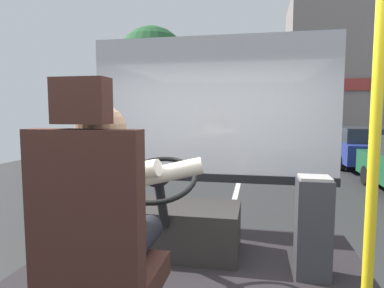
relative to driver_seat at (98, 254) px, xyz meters
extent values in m
cube|color=#2B2B2B|center=(0.22, 9.24, -1.35)|extent=(18.00, 44.00, 0.05)
cube|color=silver|center=(0.22, 9.24, -1.32)|extent=(0.12, 39.60, 0.00)
cube|color=#381E19|center=(0.00, 0.09, -0.16)|extent=(0.48, 0.48, 0.12)
cube|color=#381E19|center=(0.00, -0.10, 0.23)|extent=(0.48, 0.10, 0.66)
cube|color=#381E19|center=(0.00, -0.10, 0.67)|extent=(0.22, 0.10, 0.18)
cylinder|color=black|center=(0.09, 0.22, -0.03)|extent=(0.15, 0.46, 0.15)
cylinder|color=black|center=(-0.09, 0.22, -0.03)|extent=(0.15, 0.46, 0.15)
cylinder|color=silver|center=(0.00, 0.06, 0.17)|extent=(0.33, 0.33, 0.55)
cube|color=#70934C|center=(0.00, 0.23, 0.24)|extent=(0.06, 0.01, 0.34)
sphere|color=#A37A5B|center=(0.00, 0.06, 0.54)|extent=(0.23, 0.23, 0.23)
cylinder|color=silver|center=(0.10, 0.35, 0.28)|extent=(0.62, 0.20, 0.22)
cylinder|color=silver|center=(-0.10, 0.35, 0.28)|extent=(0.62, 0.20, 0.22)
cube|color=#282623|center=(0.00, 1.37, -0.36)|extent=(1.10, 0.56, 0.40)
cylinder|color=black|center=(0.00, 1.00, -0.04)|extent=(0.07, 0.24, 0.43)
torus|color=black|center=(0.00, 0.91, 0.16)|extent=(0.56, 0.52, 0.26)
cylinder|color=black|center=(0.00, 0.91, 0.16)|extent=(0.16, 0.16, 0.09)
cylinder|color=yellow|center=(1.14, 0.14, 0.46)|extent=(0.04, 0.04, 2.04)
cube|color=#333338|center=(1.08, 1.13, -0.21)|extent=(0.24, 0.22, 0.71)
cube|color=#9E9993|center=(1.08, 1.13, 0.16)|extent=(0.21, 0.20, 0.02)
cube|color=silver|center=(0.22, 2.06, 0.69)|extent=(2.50, 0.01, 1.40)
cube|color=black|center=(0.22, 2.06, -0.05)|extent=(2.50, 0.08, 0.08)
cylinder|color=#4C3828|center=(-3.55, 11.90, 0.19)|extent=(0.28, 0.28, 3.03)
sphere|color=#24582D|center=(-3.55, 11.90, 2.64)|extent=(2.87, 2.87, 2.87)
cube|color=gray|center=(6.99, 19.31, 2.76)|extent=(9.11, 4.64, 8.17)
cylinder|color=black|center=(3.57, 8.13, -1.07)|extent=(0.14, 0.52, 0.52)
cube|color=navy|center=(4.32, 11.76, -0.74)|extent=(1.74, 4.48, 0.64)
cube|color=#282D33|center=(4.32, 11.49, -0.17)|extent=(1.43, 2.46, 0.49)
cylinder|color=black|center=(5.14, 13.15, -1.06)|extent=(0.14, 0.53, 0.53)
cylinder|color=black|center=(3.49, 13.15, -1.06)|extent=(0.14, 0.53, 0.53)
cylinder|color=black|center=(3.49, 10.37, -1.06)|extent=(0.14, 0.53, 0.53)
camera|label=1|loc=(0.67, -1.30, 0.62)|focal=30.98mm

